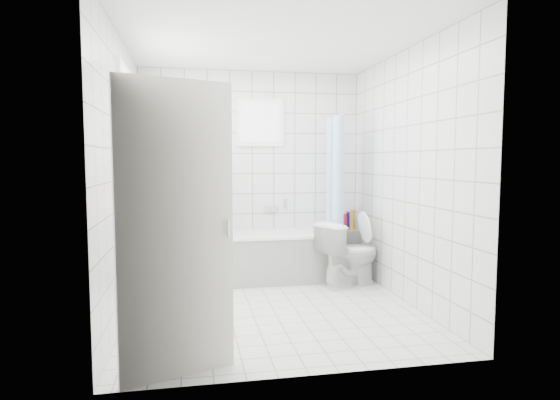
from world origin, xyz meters
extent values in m
plane|color=white|center=(0.00, 0.00, 0.00)|extent=(3.00, 3.00, 0.00)
plane|color=white|center=(0.00, 0.00, 2.60)|extent=(3.00, 3.00, 0.00)
cube|color=white|center=(0.00, 1.50, 1.30)|extent=(2.80, 0.02, 2.60)
cube|color=white|center=(0.00, -1.50, 1.30)|extent=(2.80, 0.02, 2.60)
cube|color=white|center=(-1.40, 0.00, 1.30)|extent=(0.02, 3.00, 2.60)
cube|color=white|center=(1.40, 0.00, 1.30)|extent=(0.02, 3.00, 2.60)
cube|color=white|center=(-1.35, 0.30, 1.60)|extent=(0.01, 0.90, 1.40)
cube|color=white|center=(0.10, 1.46, 1.95)|extent=(0.50, 0.01, 0.50)
cube|color=white|center=(-1.31, 0.30, 0.86)|extent=(0.18, 1.02, 0.08)
cube|color=silver|center=(-0.87, -1.34, 1.00)|extent=(0.76, 0.31, 2.00)
cube|color=white|center=(0.14, 1.12, 0.28)|extent=(1.72, 0.75, 0.55)
cube|color=white|center=(0.14, 1.12, 0.57)|extent=(1.74, 0.77, 0.03)
cube|color=white|center=(-0.79, 1.07, 0.75)|extent=(0.15, 0.85, 1.50)
cube|color=white|center=(1.25, 1.38, 0.28)|extent=(0.40, 0.24, 0.55)
imported|color=white|center=(1.03, 0.65, 0.38)|extent=(0.85, 0.67, 0.76)
cylinder|color=silver|center=(0.95, 1.10, 2.00)|extent=(0.02, 0.80, 0.02)
cube|color=silver|center=(0.24, 1.46, 0.85)|extent=(0.18, 0.06, 0.06)
imported|color=#E2587E|center=(-1.30, -0.05, 1.06)|extent=(0.13, 0.13, 0.32)
imported|color=#E673C6|center=(-1.30, 0.58, 1.01)|extent=(0.13, 0.13, 0.21)
imported|color=silver|center=(-1.30, 0.46, 1.04)|extent=(0.13, 0.13, 0.28)
imported|color=white|center=(-1.30, 0.30, 0.98)|extent=(0.14, 0.14, 0.16)
imported|color=#2BC5C3|center=(-1.30, 0.10, 0.99)|extent=(0.11, 0.11, 0.18)
cylinder|color=orange|center=(1.29, 1.32, 0.69)|extent=(0.06, 0.06, 0.27)
cylinder|color=#1B1AD7|center=(1.28, 1.41, 0.67)|extent=(0.06, 0.06, 0.24)
cylinder|color=#BE1637|center=(1.21, 1.38, 0.66)|extent=(0.06, 0.06, 0.22)
camera|label=1|loc=(-0.77, -4.49, 1.47)|focal=30.00mm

